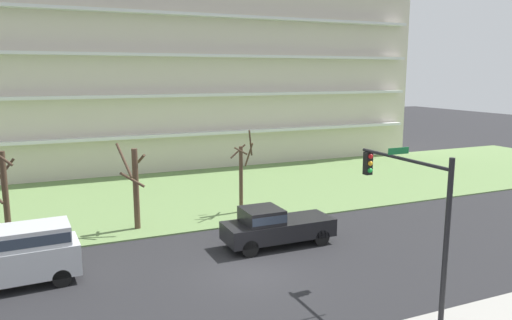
{
  "coord_description": "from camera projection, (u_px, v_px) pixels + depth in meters",
  "views": [
    {
      "loc": [
        -7.54,
        -17.77,
        8.26
      ],
      "look_at": [
        2.91,
        6.0,
        3.62
      ],
      "focal_mm": 34.1,
      "sensor_mm": 36.0,
      "label": 1
    }
  ],
  "objects": [
    {
      "name": "ground",
      "position": [
        250.0,
        272.0,
        20.46
      ],
      "size": [
        160.0,
        160.0,
        0.0
      ],
      "primitive_type": "plane",
      "color": "#232326"
    },
    {
      "name": "pickup_black_center_left",
      "position": [
        274.0,
        226.0,
        23.46
      ],
      "size": [
        5.4,
        2.01,
        1.95
      ],
      "rotation": [
        0.0,
        0.0,
        3.14
      ],
      "color": "black",
      "rests_on": "ground"
    },
    {
      "name": "tree_center",
      "position": [
        242.0,
        173.0,
        28.74
      ],
      "size": [
        1.38,
        1.42,
        5.09
      ],
      "color": "#4C3828",
      "rests_on": "ground"
    },
    {
      "name": "traffic_signal_mast",
      "position": [
        413.0,
        201.0,
        16.89
      ],
      "size": [
        0.9,
        4.65,
        5.67
      ],
      "color": "black",
      "rests_on": "ground"
    },
    {
      "name": "tree_left",
      "position": [
        135.0,
        186.0,
        25.58
      ],
      "size": [
        1.45,
        1.42,
        4.71
      ],
      "color": "#4C3828",
      "rests_on": "ground"
    },
    {
      "name": "van_silver_near_left",
      "position": [
        8.0,
        253.0,
        18.83
      ],
      "size": [
        5.29,
        2.26,
        2.36
      ],
      "rotation": [
        0.0,
        0.0,
        3.19
      ],
      "color": "#B7BABF",
      "rests_on": "ground"
    },
    {
      "name": "tree_far_left",
      "position": [
        4.0,
        192.0,
        23.74
      ],
      "size": [
        1.39,
        1.66,
        5.11
      ],
      "color": "#423023",
      "rests_on": "ground"
    },
    {
      "name": "grass_lawn_strip",
      "position": [
        170.0,
        196.0,
        33.07
      ],
      "size": [
        80.0,
        16.0,
        0.08
      ],
      "primitive_type": "cube",
      "color": "#66844C",
      "rests_on": "ground"
    },
    {
      "name": "apartment_building",
      "position": [
        131.0,
        57.0,
        43.11
      ],
      "size": [
        53.36,
        11.03,
        19.46
      ],
      "color": "beige",
      "rests_on": "ground"
    }
  ]
}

